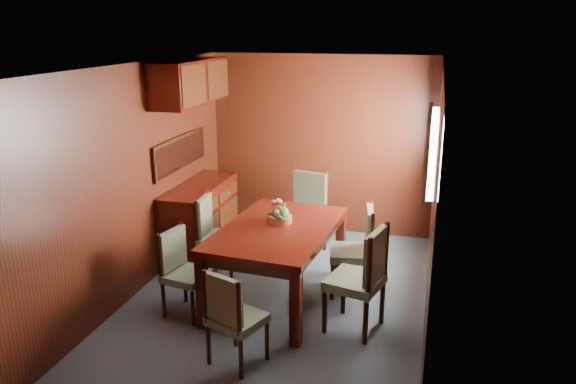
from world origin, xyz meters
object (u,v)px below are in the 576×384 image
(sideboard, at_px, (201,220))
(chair_right_near, at_px, (363,274))
(chair_head, at_px, (232,314))
(flower_centerpiece, at_px, (280,211))
(dining_table, at_px, (278,237))
(chair_left_near, at_px, (182,267))

(sideboard, bearing_deg, chair_right_near, -31.26)
(sideboard, distance_m, chair_head, 2.48)
(chair_head, xyz_separation_m, flower_centerpiece, (0.03, 1.40, 0.44))
(sideboard, xyz_separation_m, dining_table, (1.25, -0.91, 0.24))
(dining_table, bearing_deg, chair_head, -87.04)
(chair_left_near, bearing_deg, chair_head, 57.52)
(dining_table, relative_size, flower_centerpiece, 7.01)
(dining_table, relative_size, chair_right_near, 1.73)
(sideboard, distance_m, flower_centerpiece, 1.53)
(chair_head, bearing_deg, flower_centerpiece, 110.07)
(sideboard, distance_m, chair_right_near, 2.55)
(dining_table, distance_m, chair_right_near, 1.02)
(chair_right_near, bearing_deg, dining_table, 80.68)
(dining_table, distance_m, chair_head, 1.27)
(chair_left_near, distance_m, chair_head, 1.09)
(chair_left_near, bearing_deg, dining_table, 131.88)
(sideboard, relative_size, chair_head, 1.61)
(flower_centerpiece, bearing_deg, chair_left_near, -141.62)
(dining_table, height_order, chair_left_near, chair_left_near)
(sideboard, xyz_separation_m, flower_centerpiece, (1.24, -0.77, 0.47))
(dining_table, xyz_separation_m, flower_centerpiece, (-0.01, 0.15, 0.23))
(sideboard, height_order, chair_head, sideboard)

